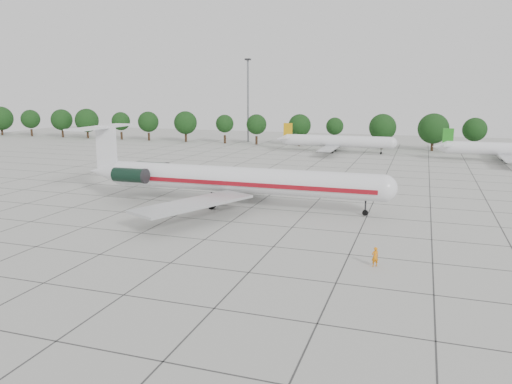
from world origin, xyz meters
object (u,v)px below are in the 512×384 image
bg_airliner_c (337,141)px  main_airliner (224,179)px  bg_airliner_d (510,150)px  floodlight_mast (248,96)px  ground_crew (375,257)px

bg_airliner_c → main_airliner: bearing=-94.8°
bg_airliner_d → floodlight_mast: floodlight_mast is taller
main_airliner → bg_airliner_c: (5.45, 65.06, -0.95)m
bg_airliner_d → floodlight_mast: 75.98m
ground_crew → floodlight_mast: (-48.77, 102.66, 13.33)m
ground_crew → bg_airliner_d: size_ratio=0.07×
main_airliner → ground_crew: bearing=-40.0°
bg_airliner_d → main_airliner: bearing=-127.4°
main_airliner → ground_crew: 30.15m
main_airliner → bg_airliner_c: size_ratio=1.65×
floodlight_mast → main_airliner: bearing=-72.9°
bg_airliner_c → floodlight_mast: 37.91m
main_airliner → ground_crew: (23.13, -19.13, -2.91)m
bg_airliner_c → bg_airliner_d: (40.11, -5.52, 0.00)m
main_airliner → bg_airliner_d: 74.98m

